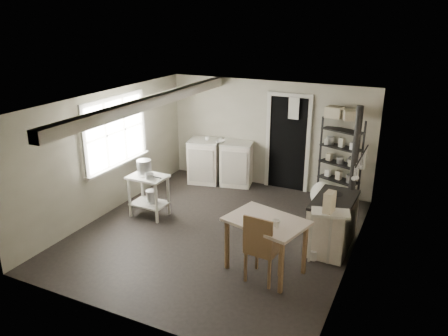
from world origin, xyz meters
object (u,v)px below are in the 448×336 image
at_px(prep_table, 149,196).
at_px(work_table, 265,248).
at_px(flour_sack, 322,196).
at_px(stove, 333,222).
at_px(stockpot, 144,167).
at_px(chair, 263,249).
at_px(shelf_rack, 341,156).
at_px(base_cabinets, 221,163).

bearing_deg(prep_table, work_table, -17.62).
bearing_deg(flour_sack, stove, -70.54).
relative_size(prep_table, stockpot, 2.81).
bearing_deg(stockpot, prep_table, -16.09).
bearing_deg(chair, prep_table, 163.11).
distance_m(prep_table, stove, 3.35).
height_order(work_table, chair, chair).
bearing_deg(stove, stockpot, -173.55).
height_order(stockpot, shelf_rack, shelf_rack).
relative_size(shelf_rack, chair, 1.62).
height_order(prep_table, flour_sack, prep_table).
bearing_deg(flour_sack, stockpot, -149.47).
distance_m(shelf_rack, flour_sack, 0.88).
distance_m(chair, flour_sack, 2.79).
relative_size(work_table, flour_sack, 2.07).
distance_m(shelf_rack, stove, 2.02).
xyz_separation_m(stockpot, base_cabinets, (0.55, 2.08, -0.48)).
bearing_deg(prep_table, chair, -21.25).
distance_m(base_cabinets, work_table, 3.64).
bearing_deg(stockpot, flour_sack, 30.53).
height_order(prep_table, base_cabinets, base_cabinets).
height_order(stockpot, chair, stockpot).
bearing_deg(stockpot, chair, -21.09).
xyz_separation_m(stockpot, work_table, (2.70, -0.85, -0.56)).
distance_m(prep_table, shelf_rack, 3.80).
bearing_deg(shelf_rack, stockpot, -124.11).
distance_m(prep_table, chair, 2.85).
relative_size(prep_table, stove, 0.73).
bearing_deg(base_cabinets, flour_sack, -21.61).
xyz_separation_m(work_table, flour_sack, (0.22, 2.57, -0.14)).
bearing_deg(work_table, flour_sack, 85.20).
distance_m(stockpot, shelf_rack, 3.82).
distance_m(shelf_rack, work_table, 3.14).
bearing_deg(base_cabinets, stove, -45.03).
relative_size(stockpot, chair, 0.27).
bearing_deg(base_cabinets, work_table, -66.69).
bearing_deg(stove, base_cabinets, 149.75).
bearing_deg(work_table, base_cabinets, 126.25).
relative_size(prep_table, shelf_rack, 0.47).
xyz_separation_m(stockpot, flour_sack, (2.91, 1.72, -0.70)).
bearing_deg(stove, work_table, -120.86).
xyz_separation_m(base_cabinets, work_table, (2.15, -2.93, -0.08)).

